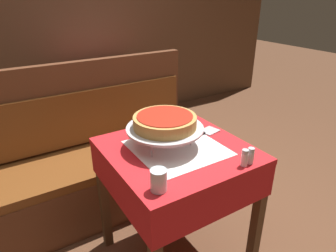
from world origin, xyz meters
name	(u,v)px	position (x,y,z in m)	size (l,w,h in m)	color
dining_table_front	(177,168)	(0.00, 0.00, 0.64)	(0.70, 0.70, 0.76)	red
dining_table_rear	(115,81)	(0.35, 1.66, 0.65)	(0.83, 0.83, 0.76)	red
booth_bench	(101,168)	(-0.18, 0.73, 0.30)	(1.56, 0.53, 1.06)	brown
back_wall_panel	(57,21)	(0.00, 2.28, 1.20)	(6.00, 0.04, 2.40)	brown
pizza_pan_stand	(165,129)	(-0.04, 0.05, 0.86)	(0.40, 0.40, 0.11)	#ADADB2
deep_dish_pizza	(165,121)	(-0.04, 0.05, 0.90)	(0.32, 0.32, 0.06)	#C68E47
pizza_server	(202,134)	(0.21, 0.05, 0.77)	(0.25, 0.10, 0.01)	#BCBCC1
water_glass_near	(159,180)	(-0.26, -0.26, 0.81)	(0.07, 0.07, 0.09)	silver
salt_shaker	(245,158)	(0.17, -0.31, 0.80)	(0.03, 0.03, 0.08)	silver
pepper_shaker	(251,156)	(0.21, -0.31, 0.80)	(0.03, 0.03, 0.08)	silver
condiment_caddy	(112,68)	(0.31, 1.62, 0.80)	(0.13, 0.13, 0.15)	black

